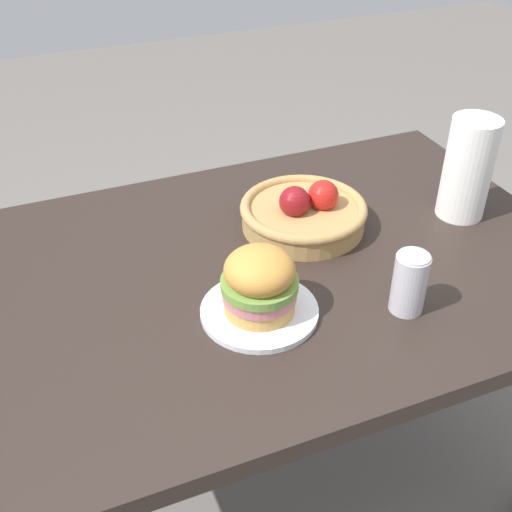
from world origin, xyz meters
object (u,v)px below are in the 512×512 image
at_px(plate, 259,311).
at_px(paper_towel_roll, 468,169).
at_px(sandwich, 260,282).
at_px(fruit_basket, 304,212).
at_px(soda_can, 410,283).

height_order(plate, paper_towel_roll, paper_towel_roll).
height_order(sandwich, paper_towel_roll, paper_towel_roll).
height_order(plate, fruit_basket, fruit_basket).
relative_size(soda_can, paper_towel_roll, 0.53).
relative_size(plate, sandwich, 1.55).
height_order(plate, soda_can, soda_can).
distance_m(plate, paper_towel_roll, 0.61).
distance_m(plate, soda_can, 0.29).
distance_m(fruit_basket, paper_towel_roll, 0.39).
xyz_separation_m(sandwich, soda_can, (0.27, -0.09, -0.01)).
xyz_separation_m(fruit_basket, paper_towel_roll, (0.37, -0.09, 0.08)).
height_order(plate, sandwich, sandwich).
relative_size(plate, soda_can, 1.81).
bearing_deg(soda_can, sandwich, 160.82).
distance_m(sandwich, fruit_basket, 0.33).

